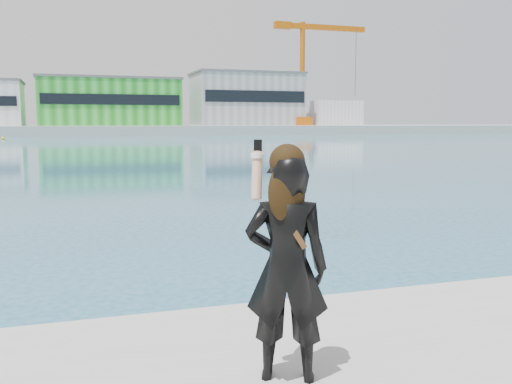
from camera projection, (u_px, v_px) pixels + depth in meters
far_quay at (73, 130)px, 127.33m from camera, size 320.00×40.00×2.00m
warehouse_green at (109, 102)px, 127.14m from camera, size 30.60×16.36×10.50m
warehouse_grey_right at (246, 99)px, 136.94m from camera, size 25.50×15.35×12.50m
ancillary_shed at (333, 113)px, 142.28m from camera, size 12.00×10.00×6.00m
dock_crane at (307, 70)px, 134.57m from camera, size 23.00×4.00×24.00m
flagpole_right at (178, 105)px, 125.02m from camera, size 1.28×0.16×8.00m
buoy_near at (258, 143)px, 75.52m from camera, size 0.50×0.50×0.50m
buoy_far at (3, 139)px, 90.64m from camera, size 0.50×0.50×0.50m
woman at (286, 261)px, 4.06m from camera, size 0.70×0.59×1.73m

